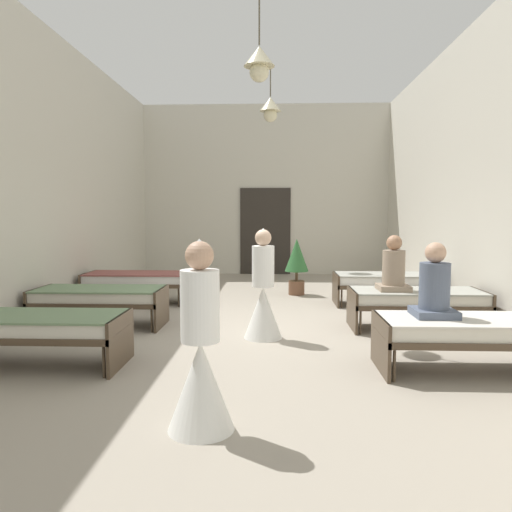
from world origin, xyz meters
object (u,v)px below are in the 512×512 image
Objects in this scene: bed_left_row_2 at (137,280)px; patient_seated_secondary at (394,270)px; bed_left_row_0 at (37,327)px; nurse_mid_aisle at (201,363)px; bed_right_row_1 at (417,299)px; potted_plant at (297,260)px; patient_seated_primary at (434,289)px; bed_right_row_2 at (386,281)px; bed_right_row_0 at (469,331)px; bed_left_row_1 at (100,297)px; nurse_near_aisle at (263,299)px.

patient_seated_secondary is at bearing -24.04° from bed_left_row_2.
nurse_mid_aisle is (2.04, -1.49, 0.09)m from bed_left_row_0.
potted_plant is at bearing 118.69° from bed_right_row_1.
bed_left_row_0 is 1.63× the size of potted_plant.
bed_left_row_2 is at bearing 139.37° from patient_seated_primary.
bed_left_row_2 is 1.28× the size of nurse_mid_aisle.
bed_right_row_2 is (4.67, 3.80, 0.00)m from bed_left_row_0.
bed_right_row_0 is 1.00× the size of bed_left_row_2.
bed_right_row_2 is (4.67, 1.90, 0.00)m from bed_left_row_1.
nurse_mid_aisle is at bearing -99.12° from potted_plant.
bed_right_row_1 and bed_left_row_2 have the same top height.
bed_left_row_0 is 6.02m from bed_right_row_2.
bed_left_row_1 and bed_right_row_2 have the same top height.
nurse_mid_aisle is (2.04, -5.29, 0.09)m from bed_left_row_2.
bed_left_row_0 is 1.00× the size of bed_right_row_2.
bed_right_row_0 is 1.28× the size of nurse_near_aisle.
bed_left_row_0 is 2.38× the size of patient_seated_primary.
bed_left_row_2 is 4.67m from bed_right_row_2.
bed_left_row_0 is 4.73m from patient_seated_secondary.
bed_right_row_2 is 1.94m from potted_plant.
patient_seated_secondary reaches higher than bed_right_row_0.
bed_left_row_0 is at bearing -140.89° from bed_right_row_2.
patient_seated_primary is at bearing -140.36° from nurse_mid_aisle.
patient_seated_secondary is at bearing -0.38° from bed_left_row_1.
potted_plant is at bearing 18.88° from bed_left_row_2.
patient_seated_secondary is (-0.35, -1.93, 0.43)m from bed_right_row_2.
bed_right_row_2 is 1.28× the size of nurse_near_aisle.
bed_left_row_1 is 4.26m from potted_plant.
nurse_mid_aisle is at bearing -68.88° from bed_left_row_2.
bed_right_row_0 is 1.00× the size of bed_right_row_2.
nurse_mid_aisle is (-2.63, -1.49, 0.09)m from bed_right_row_0.
bed_left_row_2 is 3.50m from nurse_near_aisle.
bed_left_row_2 is at bearing 90.00° from bed_left_row_1.
bed_left_row_2 is at bearing 180.00° from bed_right_row_2.
bed_right_row_1 is 1.90m from bed_right_row_2.
nurse_mid_aisle is at bearing -58.92° from bed_left_row_1.
bed_left_row_1 is at bearing -90.00° from bed_left_row_2.
bed_left_row_2 and bed_right_row_2 have the same top height.
patient_seated_secondary is (-0.35, -0.03, 0.43)m from bed_right_row_1.
patient_seated_primary reaches higher than bed_left_row_1.
nurse_mid_aisle reaches higher than bed_left_row_1.
nurse_mid_aisle is at bearing -62.02° from nurse_near_aisle.
bed_left_row_0 is 2.38× the size of patient_seated_secondary.
patient_seated_primary is at bearing -100.94° from bed_right_row_1.
patient_seated_primary reaches higher than bed_right_row_1.
nurse_near_aisle reaches higher than patient_seated_primary.
bed_left_row_2 is 1.28× the size of nurse_near_aisle.
patient_seated_primary and patient_seated_secondary have the same top height.
patient_seated_primary is at bearing -22.72° from bed_left_row_1.
nurse_near_aisle is 1.86× the size of patient_seated_secondary.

